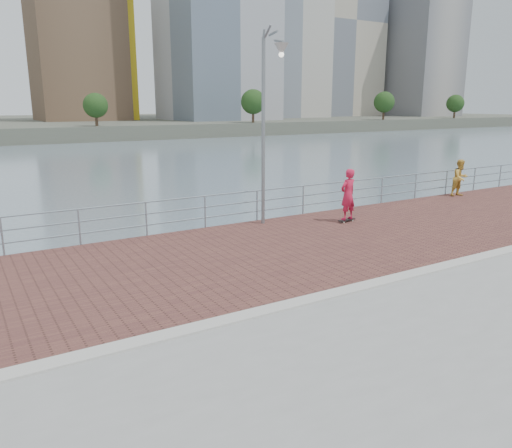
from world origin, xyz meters
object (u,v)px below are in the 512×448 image
skateboarder (348,194)px  bystander (460,178)px  street_lamp (271,93)px  guardrail (176,211)px

skateboarder → bystander: bearing=-178.6°
street_lamp → skateboarder: size_ratio=3.46×
guardrail → skateboarder: skateboarder is taller
skateboarder → bystander: skateboarder is taller
street_lamp → bystander: 11.06m
guardrail → bystander: (13.48, -0.62, 0.16)m
guardrail → bystander: bystander is taller
skateboarder → street_lamp: bearing=-26.5°
bystander → skateboarder: bearing=-165.8°
bystander → guardrail: bearing=-177.5°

